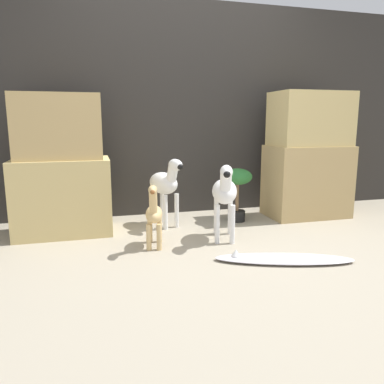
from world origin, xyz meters
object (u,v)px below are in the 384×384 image
(potted_palm_front, at_px, (237,184))
(surfboard, at_px, (283,259))
(zebra_left, at_px, (165,183))
(giraffe_figurine, at_px, (154,214))
(zebra_right, at_px, (225,192))

(potted_palm_front, distance_m, surfboard, 1.18)
(zebra_left, height_order, giraffe_figurine, zebra_left)
(zebra_left, relative_size, potted_palm_front, 1.24)
(zebra_right, relative_size, zebra_left, 1.00)
(giraffe_figurine, xyz_separation_m, surfboard, (0.84, -0.55, -0.25))
(zebra_right, relative_size, surfboard, 0.65)
(zebra_left, xyz_separation_m, giraffe_figurine, (-0.20, -0.58, -0.14))
(potted_palm_front, bearing_deg, giraffe_figurine, -148.55)
(surfboard, bearing_deg, zebra_right, 111.92)
(giraffe_figurine, distance_m, surfboard, 1.03)
(zebra_left, bearing_deg, surfboard, -60.88)
(zebra_left, relative_size, giraffe_figurine, 1.24)
(zebra_right, distance_m, potted_palm_front, 0.62)
(potted_palm_front, bearing_deg, surfboard, -94.62)
(zebra_right, height_order, giraffe_figurine, zebra_right)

